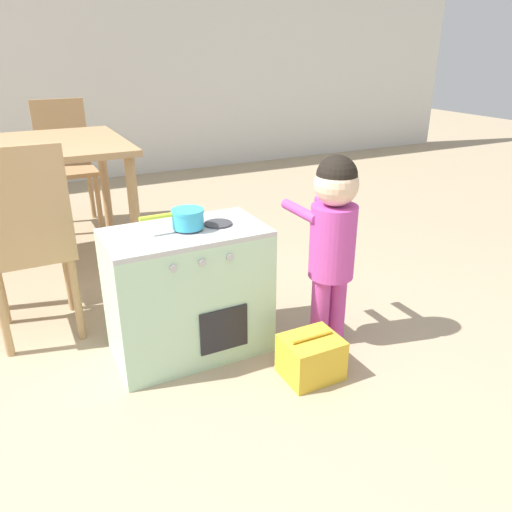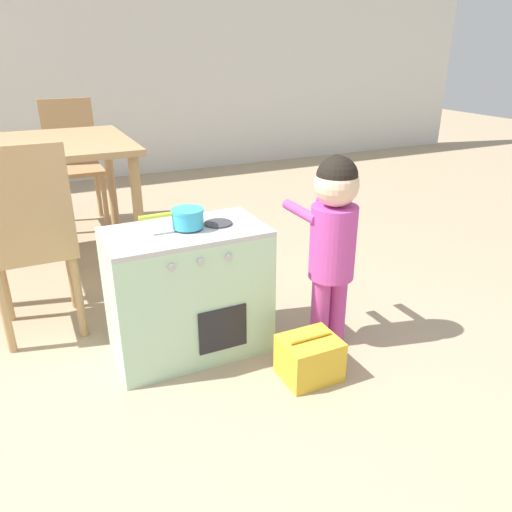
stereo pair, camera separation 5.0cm
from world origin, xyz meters
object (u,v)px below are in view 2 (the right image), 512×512
dining_chair_near (31,241)px  toy_pot (187,217)px  play_kitchen (188,292)px  child_figure (333,230)px  toy_basket (309,358)px  dining_chair_far (74,161)px  dining_table (46,160)px

dining_chair_near → toy_pot: bearing=-34.2°
play_kitchen → child_figure: bearing=-20.8°
toy_basket → dining_chair_far: (-0.57, 2.40, 0.38)m
dining_table → toy_pot: bearing=-70.4°
toy_pot → dining_table: dining_table is taller
dining_chair_far → child_figure: bearing=109.2°
child_figure → dining_chair_far: (-0.77, 2.22, -0.07)m
child_figure → dining_chair_near: dining_chair_near is taller
toy_basket → dining_chair_far: 2.50m
child_figure → dining_table: (-0.99, 1.43, 0.10)m
toy_pot → dining_chair_near: 0.72m
play_kitchen → dining_table: size_ratio=0.70×
play_kitchen → toy_basket: bearing=-47.6°
toy_pot → child_figure: size_ratio=0.31×
play_kitchen → dining_table: (-0.42, 1.22, 0.37)m
dining_chair_far → toy_basket: bearing=103.3°
child_figure → dining_chair_near: size_ratio=0.95×
toy_pot → toy_basket: bearing=-48.6°
toy_pot → dining_table: size_ratio=0.28×
play_kitchen → dining_chair_near: (-0.57, 0.40, 0.19)m
toy_basket → dining_chair_far: size_ratio=0.25×
play_kitchen → child_figure: 0.67m
dining_table → dining_chair_near: (-0.15, -0.82, -0.18)m
toy_pot → toy_basket: size_ratio=1.15×
play_kitchen → dining_chair_near: dining_chair_near is taller
dining_chair_near → dining_chair_far: (0.37, 1.60, 0.00)m
child_figure → toy_basket: child_figure is taller
play_kitchen → dining_chair_far: bearing=95.7°
toy_basket → dining_chair_near: dining_chair_near is taller
toy_basket → dining_chair_near: bearing=139.6°
child_figure → dining_table: child_figure is taller
toy_basket → dining_chair_far: bearing=103.3°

